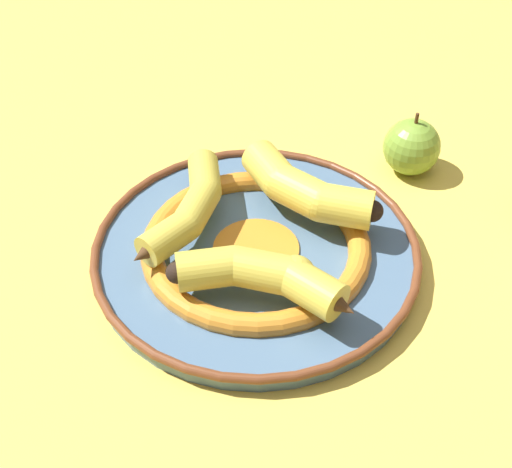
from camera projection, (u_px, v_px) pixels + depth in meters
ground_plane at (281, 276)px, 0.70m from camera, size 2.80×2.80×0.00m
decorative_bowl at (256, 250)px, 0.70m from camera, size 0.32×0.32×0.03m
banana_a at (264, 277)px, 0.63m from camera, size 0.11×0.16×0.04m
banana_b at (189, 209)px, 0.70m from camera, size 0.15×0.11×0.03m
banana_c at (301, 188)px, 0.72m from camera, size 0.15×0.12×0.04m
apple at (412, 147)px, 0.80m from camera, size 0.06×0.06×0.08m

